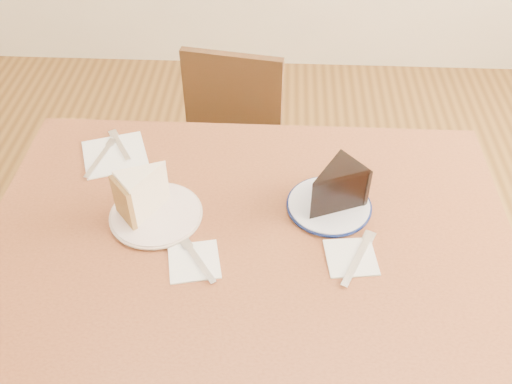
% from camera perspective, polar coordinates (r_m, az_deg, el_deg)
% --- Properties ---
extents(table, '(1.20, 0.80, 0.75)m').
position_cam_1_polar(table, '(1.38, -0.71, -6.55)').
color(table, '#572A17').
rests_on(table, ground).
extents(chair_far, '(0.45, 0.45, 0.80)m').
position_cam_1_polar(chair_far, '(1.94, -3.08, 2.75)').
color(chair_far, '#311C0E').
rests_on(chair_far, ground).
extents(plate_cream, '(0.21, 0.21, 0.01)m').
position_cam_1_polar(plate_cream, '(1.35, -9.96, -2.24)').
color(plate_cream, silver).
rests_on(plate_cream, table).
extents(plate_navy, '(0.19, 0.19, 0.01)m').
position_cam_1_polar(plate_navy, '(1.36, 7.30, -1.36)').
color(plate_navy, white).
rests_on(plate_navy, table).
extents(carrot_cake, '(0.14, 0.13, 0.10)m').
position_cam_1_polar(carrot_cake, '(1.32, -10.85, 0.02)').
color(carrot_cake, white).
rests_on(carrot_cake, plate_cream).
extents(chocolate_cake, '(0.16, 0.16, 0.10)m').
position_cam_1_polar(chocolate_cake, '(1.31, 7.59, 0.07)').
color(chocolate_cake, black).
rests_on(chocolate_cake, plate_navy).
extents(napkin_cream, '(0.13, 0.13, 0.00)m').
position_cam_1_polar(napkin_cream, '(1.24, -6.21, -6.92)').
color(napkin_cream, white).
rests_on(napkin_cream, table).
extents(napkin_navy, '(0.12, 0.12, 0.00)m').
position_cam_1_polar(napkin_navy, '(1.26, 9.48, -6.46)').
color(napkin_navy, white).
rests_on(napkin_navy, table).
extents(napkin_spare, '(0.20, 0.20, 0.00)m').
position_cam_1_polar(napkin_spare, '(1.54, -13.93, 3.64)').
color(napkin_spare, white).
rests_on(napkin_spare, table).
extents(fork_cream, '(0.09, 0.12, 0.00)m').
position_cam_1_polar(fork_cream, '(1.24, -5.78, -6.88)').
color(fork_cream, silver).
rests_on(fork_cream, napkin_cream).
extents(knife_navy, '(0.09, 0.16, 0.00)m').
position_cam_1_polar(knife_navy, '(1.26, 10.15, -6.56)').
color(knife_navy, silver).
rests_on(knife_navy, napkin_navy).
extents(fork_spare, '(0.08, 0.13, 0.00)m').
position_cam_1_polar(fork_spare, '(1.56, -13.43, 4.57)').
color(fork_spare, silver).
rests_on(fork_spare, napkin_spare).
extents(knife_spare, '(0.05, 0.16, 0.00)m').
position_cam_1_polar(knife_spare, '(1.53, -15.33, 3.29)').
color(knife_spare, silver).
rests_on(knife_spare, napkin_spare).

